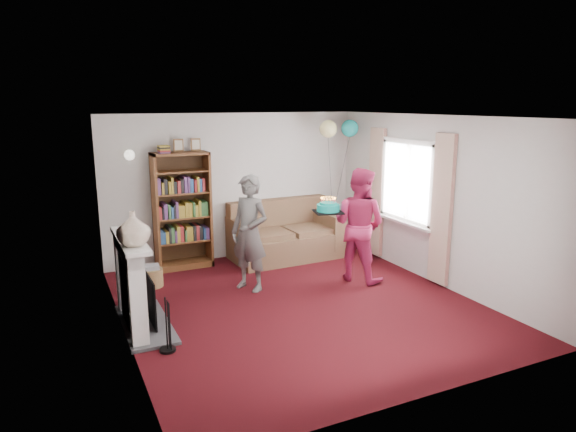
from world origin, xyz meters
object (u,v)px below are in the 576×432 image
sofa (284,237)px  person_striped (250,233)px  bookcase (182,212)px  person_magenta (359,225)px  birthday_cake (328,208)px

sofa → person_striped: size_ratio=1.11×
bookcase → person_striped: (0.62, -1.46, -0.09)m
person_striped → person_magenta: person_magenta is taller
sofa → birthday_cake: bearing=-91.2°
bookcase → birthday_cake: (1.77, -1.70, 0.22)m
person_striped → birthday_cake: size_ratio=4.18×
sofa → bookcase: bearing=170.3°
person_magenta → birthday_cake: bearing=51.9°
person_magenta → person_striped: bearing=49.4°
sofa → person_striped: person_striped is taller
sofa → birthday_cake: birthday_cake is taller
person_magenta → birthday_cake: (-0.50, 0.07, 0.29)m
birthday_cake → person_striped: bearing=168.2°
bookcase → person_magenta: size_ratio=1.22×
bookcase → sofa: (1.74, -0.23, -0.57)m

